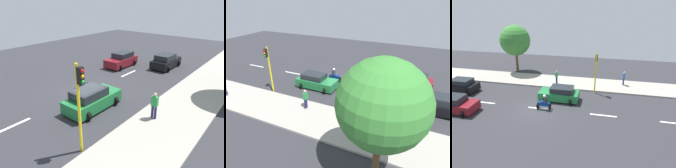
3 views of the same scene
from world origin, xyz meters
The scene contains 14 objects.
ground_plane centered at (0.00, 0.00, -0.05)m, with size 40.00×60.00×0.10m, color #2D2D33.
sidewalk centered at (7.00, 0.00, 0.07)m, with size 4.00×60.00×0.15m, color #9E998E.
lane_stripe_far_north centered at (0.00, -12.00, 0.01)m, with size 0.20×2.40×0.01m, color white.
lane_stripe_north centered at (0.00, -6.00, 0.01)m, with size 0.20×2.40×0.01m, color white.
lane_stripe_mid centered at (0.00, 0.00, 0.01)m, with size 0.20×2.40×0.01m, color white.
lane_stripe_south centered at (0.00, 6.00, 0.01)m, with size 0.20×2.40×0.01m, color white.
car_maroon centered at (-2.04, 7.54, 0.71)m, with size 2.24×3.83×1.52m.
car_black centered at (1.96, 10.09, 0.71)m, with size 2.23×3.92×1.52m.
car_green centered at (2.17, -1.43, 0.71)m, with size 2.21×4.07×1.52m.
motorcycle centered at (0.01, -0.41, 0.64)m, with size 0.60×1.30×1.53m.
pedestrian_near_signal centered at (7.49, -8.11, 1.06)m, with size 0.40×0.24×1.69m.
pedestrian_by_tree centered at (6.10, -0.11, 1.06)m, with size 0.40×0.24×1.69m.
traffic_light_corner centered at (4.85, -4.84, 2.93)m, with size 0.49×0.24×4.50m.
street_tree_center centered at (10.06, 6.82, 4.50)m, with size 4.23×4.23×6.63m.
Camera 3 is at (-16.05, -5.82, 9.56)m, focal length 32.10 mm.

